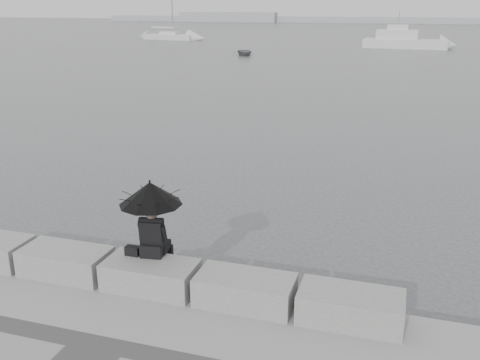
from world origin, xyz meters
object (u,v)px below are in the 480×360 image
(sailboat_left, at_px, (170,36))
(dinghy, at_px, (244,52))
(motor_cruiser, at_px, (405,41))
(seated_person, at_px, (150,203))

(sailboat_left, height_order, dinghy, sailboat_left)
(dinghy, bearing_deg, motor_cruiser, 16.31)
(seated_person, distance_m, sailboat_left, 76.24)
(seated_person, height_order, sailboat_left, sailboat_left)
(seated_person, xyz_separation_m, dinghy, (-13.00, 48.11, -1.70))
(seated_person, distance_m, motor_cruiser, 62.86)
(motor_cruiser, relative_size, dinghy, 2.98)
(seated_person, bearing_deg, dinghy, 96.51)
(sailboat_left, distance_m, dinghy, 28.16)
(seated_person, height_order, dinghy, seated_person)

